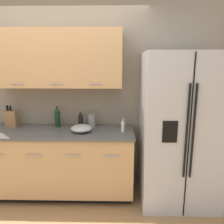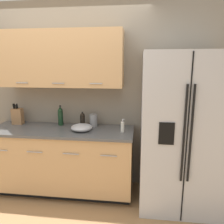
# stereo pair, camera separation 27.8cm
# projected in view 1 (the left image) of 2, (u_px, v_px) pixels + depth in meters

# --- Properties ---
(wall_back) EXTENTS (10.00, 0.39, 2.60)m
(wall_back) POSITION_uv_depth(u_px,v_px,m) (58.00, 89.00, 3.04)
(wall_back) COLOR gray
(wall_back) RESTS_ON ground_plane
(counter_unit) EXTENTS (1.94, 0.64, 0.91)m
(counter_unit) POSITION_uv_depth(u_px,v_px,m) (61.00, 162.00, 2.95)
(counter_unit) COLOR black
(counter_unit) RESTS_ON ground_plane
(refrigerator) EXTENTS (0.94, 0.80, 1.90)m
(refrigerator) POSITION_uv_depth(u_px,v_px,m) (179.00, 130.00, 2.74)
(refrigerator) COLOR #B2B2B5
(refrigerator) RESTS_ON ground_plane
(knife_block) EXTENTS (0.15, 0.09, 0.30)m
(knife_block) POSITION_uv_depth(u_px,v_px,m) (11.00, 118.00, 3.00)
(knife_block) COLOR olive
(knife_block) RESTS_ON counter_unit
(wine_bottle) EXTENTS (0.07, 0.07, 0.28)m
(wine_bottle) POSITION_uv_depth(u_px,v_px,m) (57.00, 117.00, 3.01)
(wine_bottle) COLOR black
(wine_bottle) RESTS_ON counter_unit
(soap_dispenser) EXTENTS (0.05, 0.04, 0.17)m
(soap_dispenser) POSITION_uv_depth(u_px,v_px,m) (123.00, 126.00, 2.79)
(soap_dispenser) COLOR silver
(soap_dispenser) RESTS_ON counter_unit
(oil_bottle) EXTENTS (0.07, 0.07, 0.21)m
(oil_bottle) POSITION_uv_depth(u_px,v_px,m) (81.00, 120.00, 2.99)
(oil_bottle) COLOR black
(oil_bottle) RESTS_ON counter_unit
(steel_canister) EXTENTS (0.11, 0.11, 0.19)m
(steel_canister) POSITION_uv_depth(u_px,v_px,m) (92.00, 121.00, 3.01)
(steel_canister) COLOR gray
(steel_canister) RESTS_ON counter_unit
(mixing_bowl) EXTENTS (0.28, 0.28, 0.09)m
(mixing_bowl) POSITION_uv_depth(u_px,v_px,m) (81.00, 128.00, 2.79)
(mixing_bowl) COLOR #A3A3A5
(mixing_bowl) RESTS_ON counter_unit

